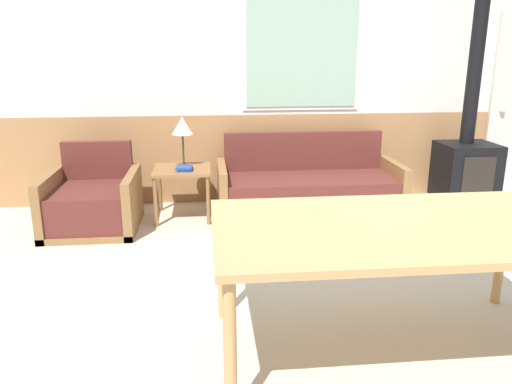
{
  "coord_description": "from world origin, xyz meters",
  "views": [
    {
      "loc": [
        -1.16,
        -2.91,
        1.67
      ],
      "look_at": [
        -0.75,
        1.08,
        0.53
      ],
      "focal_mm": 35.0,
      "sensor_mm": 36.0,
      "label": 1
    }
  ],
  "objects": [
    {
      "name": "armchair",
      "position": [
        -2.26,
        1.83,
        0.24
      ],
      "size": [
        0.85,
        0.88,
        0.79
      ],
      "rotation": [
        0.0,
        0.0,
        0.02
      ],
      "color": "olive",
      "rests_on": "ground_plane"
    },
    {
      "name": "ground_plane",
      "position": [
        0.0,
        0.0,
        0.0
      ],
      "size": [
        16.0,
        16.0,
        0.0
      ],
      "primitive_type": "plane",
      "color": "beige"
    },
    {
      "name": "wood_stove",
      "position": [
        1.64,
        2.11,
        0.59
      ],
      "size": [
        0.58,
        0.53,
        2.36
      ],
      "color": "black",
      "rests_on": "ground_plane"
    },
    {
      "name": "book_stack",
      "position": [
        -1.38,
        1.96,
        0.54
      ],
      "size": [
        0.17,
        0.16,
        0.04
      ],
      "color": "#234799",
      "rests_on": "side_table"
    },
    {
      "name": "side_table",
      "position": [
        -1.41,
        2.07,
        0.44
      ],
      "size": [
        0.57,
        0.57,
        0.52
      ],
      "color": "olive",
      "rests_on": "ground_plane"
    },
    {
      "name": "couch",
      "position": [
        -0.1,
        2.06,
        0.25
      ],
      "size": [
        1.89,
        0.79,
        0.82
      ],
      "color": "olive",
      "rests_on": "ground_plane"
    },
    {
      "name": "table_lamp",
      "position": [
        -1.39,
        2.17,
        0.92
      ],
      "size": [
        0.22,
        0.22,
        0.51
      ],
      "color": "#4C3823",
      "rests_on": "side_table"
    },
    {
      "name": "dining_table",
      "position": [
        -0.14,
        -0.48,
        0.72
      ],
      "size": [
        1.99,
        1.09,
        0.78
      ],
      "color": "tan",
      "rests_on": "ground_plane"
    },
    {
      "name": "wall_back",
      "position": [
        -0.0,
        2.63,
        1.37
      ],
      "size": [
        7.2,
        0.09,
        2.7
      ],
      "color": "#AD7A4C",
      "rests_on": "ground_plane"
    }
  ]
}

